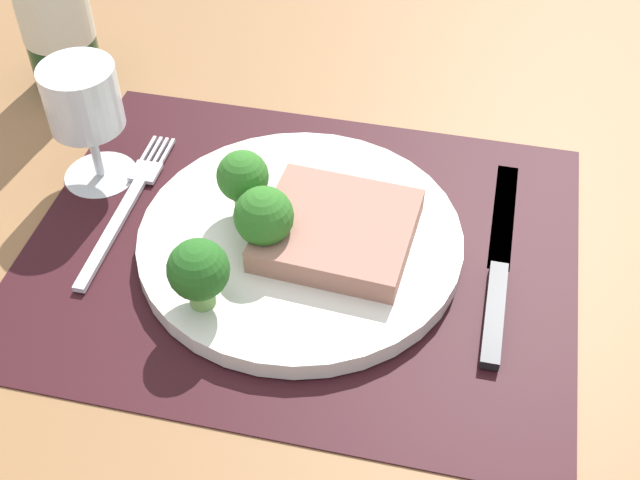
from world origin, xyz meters
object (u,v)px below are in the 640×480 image
Objects in this scene: steak at (339,226)px; fork at (127,205)px; wine_glass at (84,106)px; knife at (498,272)px; plate at (300,240)px.

steak is 0.61× the size of fork.
wine_glass is (-22.59, 4.56, 4.73)cm from steak.
wine_glass reaches higher than knife.
wine_glass is (-19.56, 5.04, 6.58)cm from plate.
plate is 1.36× the size of fork.
plate is 15.92cm from knife.
knife is at bearing -1.09° from fork.
steak is 18.79cm from fork.
wine_glass is at bearing 138.26° from fork.
wine_glass is at bearing 165.56° from plate.
steak is at bearing -2.36° from fork.
wine_glass is at bearing 175.25° from knife.
steak reaches higher than knife.
plate is 21.25cm from wine_glass.
fork is at bearing 177.11° from steak.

